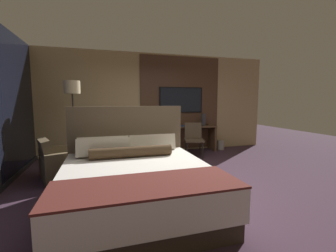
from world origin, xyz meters
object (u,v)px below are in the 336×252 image
(tv, at_px, (181,100))
(floor_lamp, at_px, (72,95))
(desk_chair, at_px, (194,137))
(desk, at_px, (183,134))
(vase_short, at_px, (174,124))
(book, at_px, (183,126))
(vase_tall, at_px, (203,120))
(waste_bin, at_px, (221,145))
(armchair_by_window, at_px, (64,164))
(bed, at_px, (136,181))

(tv, height_order, floor_lamp, floor_lamp)
(desk_chair, bearing_deg, floor_lamp, -163.20)
(desk, distance_m, tv, 1.00)
(tv, relative_size, desk_chair, 1.48)
(tv, bearing_deg, floor_lamp, -162.34)
(vase_short, relative_size, book, 0.64)
(vase_tall, xyz_separation_m, book, (-0.64, -0.00, -0.16))
(desk_chair, relative_size, floor_lamp, 0.47)
(desk, xyz_separation_m, vase_tall, (0.63, -0.03, 0.41))
(tv, height_order, vase_short, tv)
(waste_bin, bearing_deg, desk, 176.37)
(desk, relative_size, armchair_by_window, 1.74)
(floor_lamp, bearing_deg, vase_short, 15.73)
(vase_tall, bearing_deg, book, -179.55)
(desk, relative_size, tv, 1.44)
(tv, distance_m, vase_short, 0.74)
(desk_chair, bearing_deg, armchair_by_window, -149.27)
(desk, height_order, book, book)
(book, distance_m, waste_bin, 1.35)
(bed, height_order, waste_bin, bed)
(vase_short, bearing_deg, desk, -3.40)
(desk, distance_m, waste_bin, 1.25)
(floor_lamp, height_order, vase_short, floor_lamp)
(floor_lamp, xyz_separation_m, book, (2.84, 0.68, -0.85))
(tv, relative_size, floor_lamp, 0.69)
(vase_short, xyz_separation_m, waste_bin, (1.45, -0.09, -0.68))
(desk_chair, xyz_separation_m, floor_lamp, (-2.92, -0.12, 1.08))
(bed, xyz_separation_m, book, (1.81, 2.98, 0.40))
(book, bearing_deg, tv, 87.46)
(desk, bearing_deg, bed, -121.26)
(desk_chair, xyz_separation_m, armchair_by_window, (-3.04, -0.89, -0.26))
(vase_short, height_order, waste_bin, vase_short)
(vase_tall, bearing_deg, waste_bin, -5.10)
(tv, xyz_separation_m, armchair_by_window, (-2.96, -1.67, -1.23))
(vase_short, bearing_deg, bed, -117.30)
(bed, distance_m, desk, 3.52)
(vase_tall, distance_m, vase_short, 0.90)
(desk, relative_size, floor_lamp, 1.00)
(vase_short, xyz_separation_m, book, (0.25, -0.05, -0.06))
(armchair_by_window, height_order, vase_short, vase_short)
(desk, height_order, vase_short, vase_short)
(book, bearing_deg, floor_lamp, -166.50)
(tv, xyz_separation_m, vase_tall, (0.63, -0.22, -0.57))
(bed, height_order, floor_lamp, floor_lamp)
(armchair_by_window, bearing_deg, vase_tall, -87.45)
(desk, xyz_separation_m, armchair_by_window, (-2.96, -1.48, -0.24))
(bed, height_order, book, bed)
(armchair_by_window, distance_m, vase_short, 3.13)
(vase_tall, bearing_deg, bed, -129.43)
(desk_chair, distance_m, waste_bin, 1.29)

